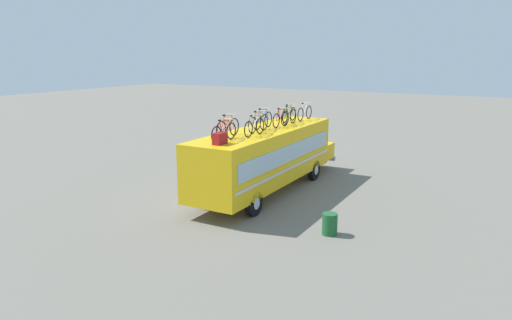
% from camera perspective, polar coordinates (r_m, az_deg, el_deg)
% --- Properties ---
extents(ground_plane, '(120.00, 120.00, 0.00)m').
position_cam_1_polar(ground_plane, '(21.85, 1.08, -4.02)').
color(ground_plane, slate).
extents(bus, '(11.16, 2.56, 3.00)m').
position_cam_1_polar(bus, '(21.62, 1.42, 0.57)').
color(bus, yellow).
rests_on(bus, ground).
extents(luggage_bag_1, '(0.62, 0.32, 0.45)m').
position_cam_1_polar(luggage_bag_1, '(17.68, -4.45, 2.65)').
color(luggage_bag_1, maroon).
rests_on(luggage_bag_1, bus).
extents(rooftop_bicycle_1, '(1.74, 0.44, 0.90)m').
position_cam_1_polar(rooftop_bicycle_1, '(18.23, -3.96, 3.45)').
color(rooftop_bicycle_1, black).
rests_on(rooftop_bicycle_1, bus).
extents(rooftop_bicycle_2, '(1.72, 0.44, 0.96)m').
position_cam_1_polar(rooftop_bicycle_2, '(19.19, -3.48, 4.00)').
color(rooftop_bicycle_2, black).
rests_on(rooftop_bicycle_2, bus).
extents(rooftop_bicycle_3, '(1.67, 0.44, 0.90)m').
position_cam_1_polar(rooftop_bicycle_3, '(19.48, -0.21, 4.08)').
color(rooftop_bicycle_3, black).
rests_on(rooftop_bicycle_3, bus).
extents(rooftop_bicycle_4, '(1.75, 0.44, 0.96)m').
position_cam_1_polar(rooftop_bicycle_4, '(20.45, 0.27, 4.57)').
color(rooftop_bicycle_4, black).
rests_on(rooftop_bicycle_4, bus).
extents(rooftop_bicycle_5, '(1.81, 0.44, 0.96)m').
position_cam_1_polar(rooftop_bicycle_5, '(21.38, 0.82, 4.93)').
color(rooftop_bicycle_5, black).
rests_on(rooftop_bicycle_5, bus).
extents(rooftop_bicycle_6, '(1.70, 0.44, 0.91)m').
position_cam_1_polar(rooftop_bicycle_6, '(21.98, 3.08, 5.08)').
color(rooftop_bicycle_6, black).
rests_on(rooftop_bicycle_6, bus).
extents(rooftop_bicycle_7, '(1.68, 0.44, 0.92)m').
position_cam_1_polar(rooftop_bicycle_7, '(22.69, 4.03, 5.32)').
color(rooftop_bicycle_7, black).
rests_on(rooftop_bicycle_7, bus).
extents(rooftop_bicycle_8, '(1.63, 0.44, 0.89)m').
position_cam_1_polar(rooftop_bicycle_8, '(23.69, 4.05, 5.62)').
color(rooftop_bicycle_8, black).
rests_on(rooftop_bicycle_8, bus).
extents(rooftop_bicycle_9, '(1.77, 0.44, 0.92)m').
position_cam_1_polar(rooftop_bicycle_9, '(24.35, 5.99, 5.80)').
color(rooftop_bicycle_9, black).
rests_on(rooftop_bicycle_9, bus).
extents(trash_bin, '(0.55, 0.55, 0.79)m').
position_cam_1_polar(trash_bin, '(17.04, 9.02, -7.74)').
color(trash_bin, '#1E592D').
rests_on(trash_bin, ground).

